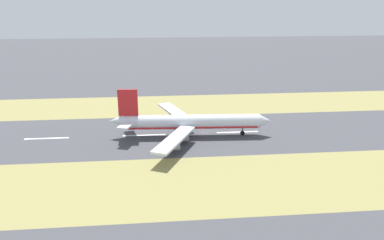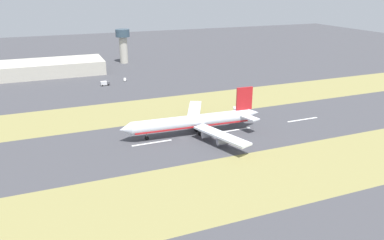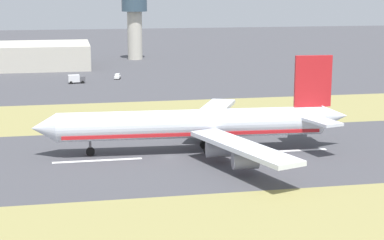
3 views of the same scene
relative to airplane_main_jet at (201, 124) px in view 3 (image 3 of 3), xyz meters
name	(u,v)px [view 3 (image 3 of 3)]	position (x,y,z in m)	size (l,w,h in m)	color
ground_plane	(169,157)	(-2.66, 7.24, -6.02)	(800.00, 800.00, 0.00)	#424247
grass_median_west	(220,240)	(-47.66, 7.24, -6.02)	(40.00, 600.00, 0.01)	olive
grass_median_east	(144,115)	(42.34, 7.24, -6.02)	(40.00, 600.00, 0.01)	olive
centreline_dash_mid	(286,151)	(-2.66, -18.10, -6.01)	(1.20, 18.00, 0.01)	silver
centreline_dash_far	(98,160)	(-2.66, 21.90, -6.01)	(1.20, 18.00, 0.01)	silver
airplane_main_jet	(201,124)	(0.00, 0.00, 0.00)	(64.04, 67.20, 20.20)	silver
control_tower	(135,21)	(176.50, -4.70, 11.90)	(12.00, 12.00, 29.07)	#BCB7A8
service_truck	(76,79)	(103.97, 24.35, -4.36)	(3.15, 6.22, 3.10)	#4C4C51
apron_car	(118,76)	(111.87, 8.84, -5.02)	(4.70, 2.80, 2.03)	white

